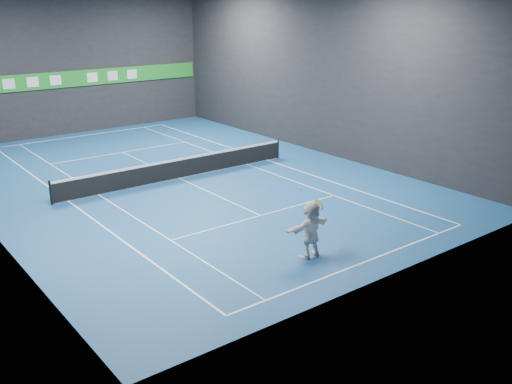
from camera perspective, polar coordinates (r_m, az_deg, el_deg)
ground at (r=27.92m, az=-7.66°, el=1.35°), size 26.00×26.00×0.00m
wall_back at (r=38.72m, az=-17.93°, el=12.21°), size 18.00×0.10×9.00m
wall_front at (r=17.08m, az=14.35°, el=5.59°), size 18.00×0.10×9.00m
wall_right at (r=32.32m, az=6.20°, el=11.90°), size 0.10×26.00×9.00m
baseline_near at (r=19.20m, az=10.69°, el=-6.95°), size 10.98×0.08×0.01m
baseline_far at (r=38.38m, az=-16.69°, el=5.45°), size 10.98×0.08×0.01m
sideline_doubles_left at (r=25.78m, az=-18.24°, el=-0.89°), size 0.08×23.78×0.01m
sideline_doubles_right at (r=30.89m, az=1.18°, el=3.20°), size 0.08×23.78×0.01m
sideline_singles_left at (r=26.23m, az=-15.42°, el=-0.29°), size 0.06×23.78×0.01m
sideline_singles_right at (r=30.08m, az=-0.88°, el=2.78°), size 0.06×23.78×0.01m
service_line_near at (r=22.87m, az=0.47°, el=-2.37°), size 8.23×0.06×0.01m
service_line_far at (r=33.43m, az=-13.21°, el=3.89°), size 8.23×0.06×0.01m
center_service_line at (r=27.92m, az=-7.66°, el=1.36°), size 0.06×12.80×0.01m
player at (r=19.00m, az=5.49°, el=-3.72°), size 1.85×0.66×1.98m
tennis_ball at (r=18.30m, az=4.43°, el=0.32°), size 0.06×0.06×0.06m
tennis_net at (r=27.77m, az=-7.70°, el=2.42°), size 12.50×0.10×1.07m
sponsor_banner at (r=38.77m, az=-17.74°, el=10.74°), size 17.64×0.11×1.00m
tennis_racket at (r=19.03m, az=6.25°, el=-1.55°), size 0.44×0.37×0.69m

